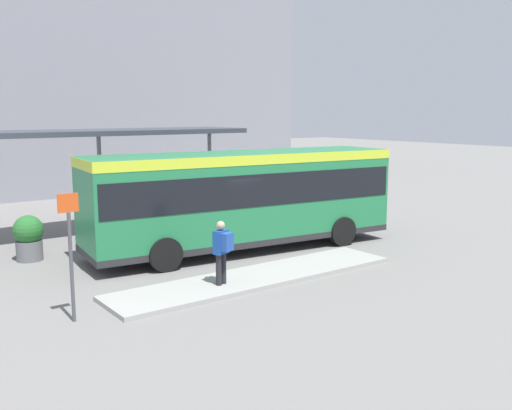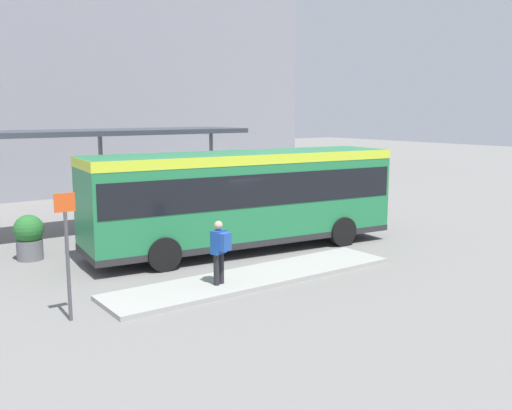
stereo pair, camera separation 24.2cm
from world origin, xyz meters
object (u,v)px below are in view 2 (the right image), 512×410
object	(u,v)px
bicycle_yellow	(332,201)
platform_sign	(67,251)
pedestrian_waiting	(220,248)
potted_planter_near_shelter	(29,236)
city_bus	(243,193)
bicycle_black	(342,204)
bicycle_blue	(322,200)

from	to	relation	value
bicycle_yellow	platform_sign	size ratio (longest dim) A/B	0.64
pedestrian_waiting	potted_planter_near_shelter	world-z (taller)	pedestrian_waiting
city_bus	platform_sign	distance (m)	7.41
bicycle_black	bicycle_blue	size ratio (longest dim) A/B	1.08
bicycle_yellow	bicycle_blue	world-z (taller)	bicycle_yellow
potted_planter_near_shelter	platform_sign	distance (m)	5.99
platform_sign	city_bus	bearing A→B (deg)	24.94
bicycle_black	bicycle_blue	bearing A→B (deg)	-4.67
pedestrian_waiting	platform_sign	xyz separation A→B (m)	(-3.83, 0.01, 0.49)
potted_planter_near_shelter	pedestrian_waiting	bearing A→B (deg)	-61.84
bicycle_black	bicycle_yellow	world-z (taller)	bicycle_yellow
pedestrian_waiting	bicycle_blue	size ratio (longest dim) A/B	1.03
bicycle_black	platform_sign	xyz separation A→B (m)	(-14.31, -6.35, 1.19)
bicycle_yellow	potted_planter_near_shelter	world-z (taller)	potted_planter_near_shelter
bicycle_blue	bicycle_yellow	bearing A→B (deg)	174.68
bicycle_yellow	platform_sign	bearing A→B (deg)	-56.23
bicycle_blue	bicycle_black	bearing A→B (deg)	170.59
city_bus	bicycle_black	distance (m)	8.38
potted_planter_near_shelter	bicycle_blue	bearing A→B (deg)	8.04
city_bus	potted_planter_near_shelter	world-z (taller)	city_bus
bicycle_black	bicycle_yellow	bearing A→B (deg)	-8.70
bicycle_blue	city_bus	bearing A→B (deg)	118.45
bicycle_yellow	potted_planter_near_shelter	distance (m)	13.83
bicycle_black	platform_sign	bearing A→B (deg)	115.79
pedestrian_waiting	potted_planter_near_shelter	bearing A→B (deg)	10.02
bicycle_black	potted_planter_near_shelter	xyz separation A→B (m)	(-13.64, -0.45, 0.36)
city_bus	potted_planter_near_shelter	xyz separation A→B (m)	(-6.05, 2.77, -1.14)
pedestrian_waiting	bicycle_yellow	xyz separation A→B (m)	(10.61, 7.11, -0.68)
pedestrian_waiting	bicycle_blue	bearing A→B (deg)	-71.70
pedestrian_waiting	bicycle_blue	xyz separation A→B (m)	(10.65, 7.86, -0.72)
pedestrian_waiting	bicycle_black	xyz separation A→B (m)	(10.47, 6.36, -0.69)
bicycle_blue	pedestrian_waiting	bearing A→B (deg)	123.56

